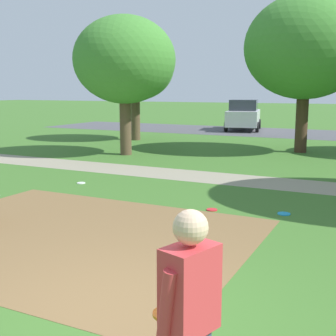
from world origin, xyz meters
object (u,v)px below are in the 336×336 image
frisbee_far_right (203,284)px  tree_mid_center (135,68)px  frisbee_near_basket (81,183)px  tree_mid_left (124,60)px  parked_car_leftmost (244,115)px  player_foreground_watching (189,324)px  frisbee_by_tee (284,214)px  frisbee_mid_grass (212,210)px  tree_mid_right (305,47)px

frisbee_far_right → tree_mid_center: (-9.13, 13.97, 3.45)m
frisbee_near_basket → tree_mid_left: 6.38m
parked_car_leftmost → player_foreground_watching: bearing=-74.0°
frisbee_by_tee → tree_mid_center: (-9.35, 10.25, 3.45)m
frisbee_by_tee → tree_mid_left: bearing=141.4°
tree_mid_center → frisbee_far_right: bearing=-56.8°
player_foreground_watching → frisbee_mid_grass: bearing=109.2°
frisbee_by_tee → frisbee_far_right: 3.73m
frisbee_far_right → tree_mid_center: size_ratio=0.04×
tree_mid_left → tree_mid_center: 5.06m
frisbee_by_tee → tree_mid_left: size_ratio=0.05×
tree_mid_right → parked_car_leftmost: 10.38m
frisbee_by_tee → frisbee_mid_grass: (-1.38, -0.35, 0.00)m
frisbee_near_basket → tree_mid_left: size_ratio=0.04×
tree_mid_center → parked_car_leftmost: 8.64m
frisbee_near_basket → tree_mid_left: tree_mid_left is taller
frisbee_far_right → parked_car_leftmost: 22.45m
frisbee_mid_grass → parked_car_leftmost: 18.90m
frisbee_mid_grass → tree_mid_center: bearing=127.0°
tree_mid_left → player_foreground_watching: bearing=-56.9°
player_foreground_watching → parked_car_leftmost: 25.14m
frisbee_mid_grass → parked_car_leftmost: bearing=104.9°
player_foreground_watching → parked_car_leftmost: parked_car_leftmost is taller
frisbee_near_basket → tree_mid_center: 10.95m
parked_car_leftmost → frisbee_near_basket: bearing=-87.3°
player_foreground_watching → frisbee_by_tee: bearing=96.2°
frisbee_near_basket → player_foreground_watching: bearing=-48.6°
player_foreground_watching → tree_mid_center: (-10.04, 16.52, 2.49)m
player_foreground_watching → frisbee_by_tee: size_ratio=6.78×
player_foreground_watching → parked_car_leftmost: (-6.92, 24.17, -0.05)m
player_foreground_watching → frisbee_far_right: bearing=109.6°
tree_mid_right → tree_mid_left: bearing=-148.4°
frisbee_mid_grass → tree_mid_left: size_ratio=0.04×
frisbee_by_tee → parked_car_leftmost: bearing=109.2°
tree_mid_left → tree_mid_right: (5.81, 3.58, 0.52)m
frisbee_by_tee → tree_mid_right: (-1.32, 9.28, 4.00)m
frisbee_far_right → frisbee_near_basket: bearing=140.0°
tree_mid_left → frisbee_by_tee: bearing=-38.6°
tree_mid_center → parked_car_leftmost: bearing=67.8°
tree_mid_left → tree_mid_center: size_ratio=1.01×
player_foreground_watching → tree_mid_right: bearing=97.4°
frisbee_mid_grass → player_foreground_watching: bearing=-70.8°
frisbee_far_right → tree_mid_left: 12.19m
frisbee_far_right → parked_car_leftmost: size_ratio=0.05×
frisbee_by_tee → frisbee_mid_grass: size_ratio=1.13×
player_foreground_watching → frisbee_far_right: size_ratio=7.51×
tree_mid_center → tree_mid_right: bearing=-6.8°
player_foreground_watching → frisbee_near_basket: bearing=131.4°
player_foreground_watching → tree_mid_left: (-7.82, 11.98, 2.52)m
frisbee_by_tee → frisbee_mid_grass: 1.42m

